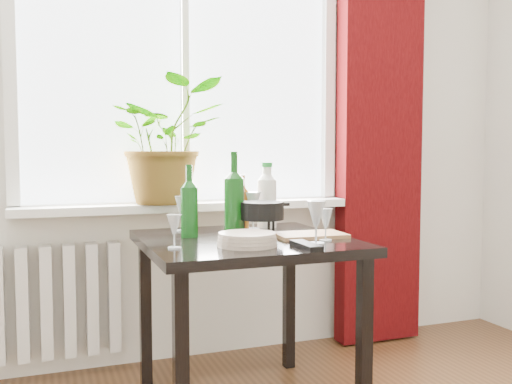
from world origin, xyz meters
name	(u,v)px	position (x,y,z in m)	size (l,w,h in m)	color
window	(184,56)	(0.00, 2.22, 1.60)	(1.72, 0.08, 1.62)	white
windowsill	(188,206)	(0.00, 2.15, 0.82)	(1.72, 0.20, 0.04)	white
curtain	(380,118)	(1.12, 2.12, 1.30)	(0.50, 0.12, 2.56)	#330406
radiator	(35,303)	(-0.75, 2.18, 0.38)	(0.80, 0.10, 0.55)	silver
table	(245,259)	(0.10, 1.55, 0.65)	(0.85, 0.85, 0.74)	black
potted_plant	(166,141)	(-0.12, 2.12, 1.16)	(0.56, 0.49, 0.62)	#2A7C21
wine_bottle_left	(189,200)	(-0.11, 1.66, 0.90)	(0.07, 0.07, 0.31)	#0C4310
wine_bottle_right	(234,193)	(0.08, 1.63, 0.93)	(0.09, 0.09, 0.37)	#0C3E0D
bottle_amber	(242,202)	(0.17, 1.80, 0.87)	(0.06, 0.06, 0.26)	brown
cleaning_bottle	(267,194)	(0.31, 1.83, 0.90)	(0.09, 0.09, 0.32)	silver
wineglass_front_right	(316,222)	(0.31, 1.30, 0.83)	(0.07, 0.07, 0.18)	silver
wineglass_far_right	(326,225)	(0.38, 1.35, 0.81)	(0.06, 0.06, 0.14)	silver
wineglass_back_center	(253,210)	(0.22, 1.78, 0.83)	(0.08, 0.08, 0.18)	silver
wineglass_back_left	(182,213)	(-0.10, 1.84, 0.82)	(0.07, 0.07, 0.17)	silver
wineglass_front_left	(174,231)	(-0.24, 1.39, 0.81)	(0.06, 0.06, 0.13)	silver
plate_stack	(247,239)	(0.04, 1.35, 0.77)	(0.24, 0.24, 0.05)	beige
fondue_pot	(262,219)	(0.19, 1.58, 0.81)	(0.22, 0.19, 0.15)	black
tv_remote	(306,245)	(0.23, 1.23, 0.75)	(0.06, 0.19, 0.02)	black
cutting_board	(310,235)	(0.37, 1.48, 0.75)	(0.29, 0.19, 0.02)	#A37549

